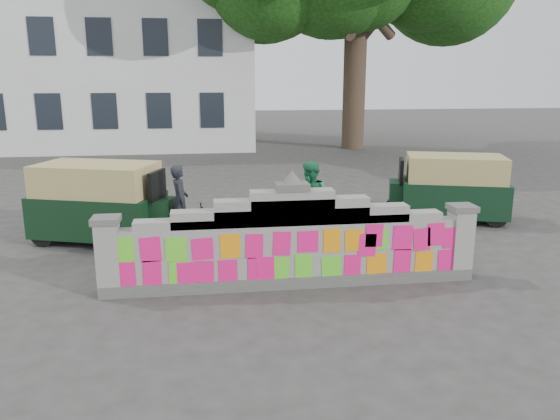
# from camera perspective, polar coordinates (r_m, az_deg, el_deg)

# --- Properties ---
(ground) EXTENTS (100.00, 100.00, 0.00)m
(ground) POSITION_cam_1_polar(r_m,az_deg,el_deg) (9.52, 1.22, -7.86)
(ground) COLOR #383533
(ground) RESTS_ON ground
(parapet_wall) EXTENTS (6.48, 0.44, 2.01)m
(parapet_wall) POSITION_cam_1_polar(r_m,az_deg,el_deg) (9.26, 1.25, -3.56)
(parapet_wall) COLOR #4C4C49
(parapet_wall) RESTS_ON ground
(building) EXTENTS (16.00, 10.00, 8.90)m
(building) POSITION_cam_1_polar(r_m,az_deg,el_deg) (31.22, -18.81, 13.99)
(building) COLOR silver
(building) RESTS_ON ground
(cyclist_bike) EXTENTS (1.72, 0.75, 0.88)m
(cyclist_bike) POSITION_cam_1_polar(r_m,az_deg,el_deg) (11.72, -10.30, -1.64)
(cyclist_bike) COLOR black
(cyclist_bike) RESTS_ON ground
(cyclist_rider) EXTENTS (0.41, 0.57, 1.49)m
(cyclist_rider) POSITION_cam_1_polar(r_m,az_deg,el_deg) (11.65, -10.36, -0.20)
(cyclist_rider) COLOR black
(cyclist_rider) RESTS_ON ground
(pedestrian) EXTENTS (0.86, 0.99, 1.74)m
(pedestrian) POSITION_cam_1_polar(r_m,az_deg,el_deg) (11.90, 3.20, 0.94)
(pedestrian) COLOR #23814F
(pedestrian) RESTS_ON ground
(rickshaw_left) EXTENTS (3.18, 2.20, 1.71)m
(rickshaw_left) POSITION_cam_1_polar(r_m,az_deg,el_deg) (12.38, -18.16, 0.85)
(rickshaw_left) COLOR black
(rickshaw_left) RESTS_ON ground
(rickshaw_right) EXTENTS (3.02, 2.05, 1.62)m
(rickshaw_right) POSITION_cam_1_polar(r_m,az_deg,el_deg) (14.23, 17.41, 2.33)
(rickshaw_right) COLOR black
(rickshaw_right) RESTS_ON ground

